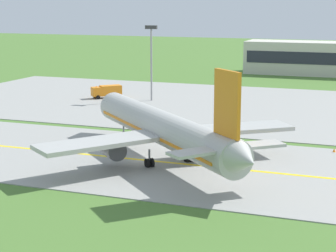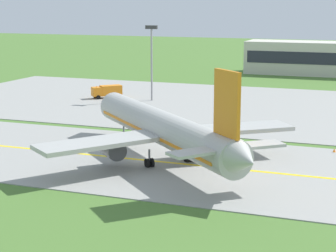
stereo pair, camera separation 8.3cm
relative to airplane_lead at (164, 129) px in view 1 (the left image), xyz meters
name	(u,v)px [view 1 (the left image)]	position (x,y,z in m)	size (l,w,h in m)	color
ground_plane	(147,161)	(-2.08, -0.38, -4.13)	(500.00, 500.00, 0.00)	#47702D
taxiway_strip	(147,161)	(-2.08, -0.38, -4.08)	(240.00, 28.00, 0.10)	gray
apron_pad	(286,109)	(7.92, 41.62, -4.08)	(140.00, 52.00, 0.10)	gray
taxiway_centreline	(147,160)	(-2.08, -0.38, -4.03)	(220.00, 0.60, 0.01)	yellow
airplane_lead	(164,129)	(0.00, 0.00, 0.00)	(31.55, 30.90, 12.70)	#ADADA8
service_truck_baggage	(107,91)	(-28.25, 41.61, -2.60)	(5.73, 5.65, 2.60)	orange
apron_light_mast	(151,53)	(-18.63, 41.97, 5.19)	(2.40, 0.50, 14.70)	gray
traffic_cone_near_edge	(334,150)	(19.01, 11.95, -3.83)	(0.44, 0.44, 0.60)	orange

